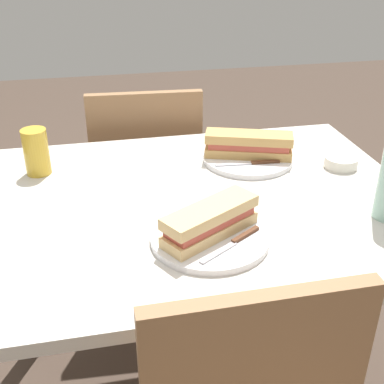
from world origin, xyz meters
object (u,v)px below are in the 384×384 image
Objects in this scene: knife_far at (233,242)px; plate_near at (248,158)px; knife_near at (252,163)px; baguette_sandwich_far at (210,221)px; dining_table at (192,239)px; olive_bowl at (341,162)px; chair_near at (147,181)px; baguette_sandwich_near at (249,145)px; plate_far at (210,237)px; beer_glass at (36,152)px.

plate_near is at bearing -111.33° from knife_far.
knife_far is at bearing 66.70° from knife_near.
baguette_sandwich_far reaches higher than plate_near.
plate_near is at bearing -136.84° from dining_table.
plate_near is 2.80× the size of olive_bowl.
baguette_sandwich_far is at bearing 93.15° from chair_near.
baguette_sandwich_far is (-0.00, 0.19, 0.17)m from dining_table.
baguette_sandwich_near is at bearing -111.33° from knife_far.
dining_table is at bearing -89.86° from baguette_sandwich_far.
plate_near is 1.00× the size of plate_far.
beer_glass is at bearing -47.80° from plate_far.
baguette_sandwich_far is 0.56m from beer_glass.
beer_glass is (0.57, -0.09, 0.04)m from knife_near.
knife_near is at bearing 170.62° from beer_glass.
plate_far is 2.04× the size of beer_glass.
knife_near is (0.01, 0.06, -0.03)m from baguette_sandwich_near.
beer_glass is at bearing -9.38° from knife_near.
plate_far is at bearing 132.20° from beer_glass.
baguette_sandwich_far is 2.51× the size of olive_bowl.
knife_near is 1.15× the size of knife_far.
knife_far is at bearing 95.60° from chair_near.
chair_near is 0.60m from knife_near.
baguette_sandwich_near is at bearing 90.00° from plate_near.
baguette_sandwich_far reaches higher than olive_bowl.
baguette_sandwich_far reaches higher than dining_table.
plate_far is 0.52m from olive_bowl.
knife_far reaches higher than plate_near.
chair_near is 3.41× the size of plate_near.
knife_near is at bearing 116.45° from chair_near.
olive_bowl reaches higher than dining_table.
plate_far is (-0.00, 0.19, 0.12)m from dining_table.
dining_table is 4.90× the size of baguette_sandwich_far.
olive_bowl is at bearing 171.08° from knife_near.
baguette_sandwich_far is at bearing 132.20° from beer_glass.
baguette_sandwich_near is 0.58m from beer_glass.
beer_glass is at bearing -31.38° from dining_table.
knife_near reaches higher than plate_near.
plate_far is (0.20, 0.37, -0.04)m from baguette_sandwich_near.
beer_glass is at bearing -3.86° from baguette_sandwich_near.
chair_near is at bearing -86.85° from baguette_sandwich_far.
beer_glass is at bearing -9.24° from olive_bowl.
baguette_sandwich_near is (-0.25, 0.42, 0.30)m from chair_near.
beer_glass is (0.41, -0.46, 0.04)m from knife_far.
plate_near is at bearing 120.06° from chair_near.
beer_glass reaches higher than knife_far.
baguette_sandwich_far is at bearing 61.70° from plate_near.
chair_near is 0.89m from knife_far.
beer_glass is at bearing -47.80° from baguette_sandwich_far.
beer_glass reaches higher than olive_bowl.
knife_far is 0.52m from olive_bowl.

